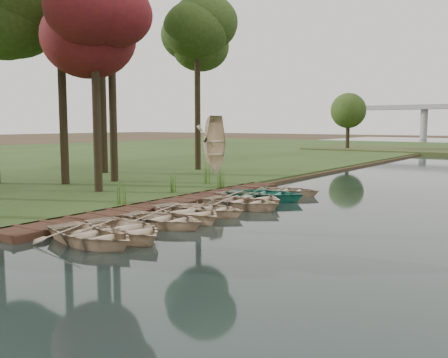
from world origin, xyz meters
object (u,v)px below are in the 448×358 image
Objects in this scene: rowboat_0 at (92,232)px; boardwalk at (172,204)px; rowboat_1 at (124,226)px; stored_rowboat at (215,168)px; rowboat_2 at (163,217)px.

boardwalk is at bearing 28.15° from rowboat_0.
rowboat_0 is 1.11m from rowboat_1.
boardwalk is 11.44m from stored_rowboat.
rowboat_0 is 0.99× the size of rowboat_1.
rowboat_2 is (-0.21, 2.05, -0.04)m from rowboat_1.
rowboat_1 is 1.11× the size of rowboat_2.
rowboat_1 is at bearing -62.70° from boardwalk.
boardwalk is 4.33m from rowboat_2.
rowboat_2 is (2.62, -3.44, 0.24)m from boardwalk.
rowboat_0 is 3.13m from rowboat_2.
rowboat_0 is at bearing 176.80° from rowboat_2.
rowboat_0 is (2.60, -6.58, 0.27)m from boardwalk.
rowboat_2 is at bearing 20.21° from rowboat_1.
rowboat_0 is 0.93× the size of stored_rowboat.
rowboat_0 is at bearing -146.48° from stored_rowboat.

